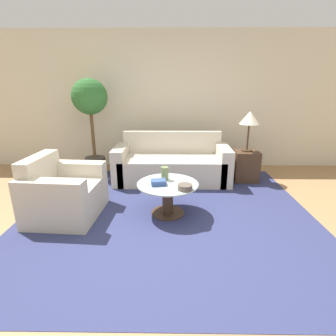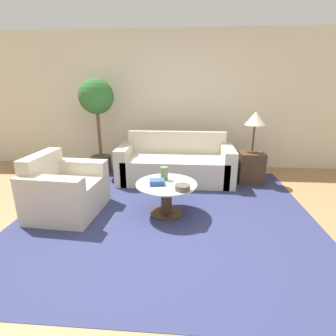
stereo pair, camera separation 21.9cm
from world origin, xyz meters
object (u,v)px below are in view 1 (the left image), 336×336
object	(u,v)px
table_lamp	(250,119)
book_stack	(158,182)
potted_plant	(90,108)
bowl	(185,187)
armchair	(62,195)
coffee_table	(168,194)
vase	(165,173)
sofa_main	(172,164)

from	to	relation	value
table_lamp	book_stack	world-z (taller)	table_lamp
potted_plant	table_lamp	bearing A→B (deg)	-6.81
bowl	potted_plant	bearing A→B (deg)	131.24
armchair	table_lamp	world-z (taller)	table_lamp
coffee_table	vase	xyz separation A→B (m)	(-0.04, 0.13, 0.24)
table_lamp	bowl	distance (m)	1.98
armchair	potted_plant	size ratio (longest dim) A/B	0.56
potted_plant	armchair	bearing A→B (deg)	-88.44
coffee_table	potted_plant	distance (m)	2.34
coffee_table	table_lamp	size ratio (longest dim) A/B	1.16
armchair	coffee_table	xyz separation A→B (m)	(1.35, 0.05, -0.01)
sofa_main	bowl	xyz separation A→B (m)	(0.15, -1.54, 0.18)
vase	bowl	xyz separation A→B (m)	(0.25, -0.34, -0.05)
armchair	potted_plant	distance (m)	1.92
potted_plant	coffee_table	bearing A→B (deg)	-49.27
table_lamp	vase	size ratio (longest dim) A/B	3.86
sofa_main	armchair	xyz separation A→B (m)	(-1.41, -1.38, 0.00)
table_lamp	book_stack	distance (m)	2.08
table_lamp	vase	distance (m)	1.90
coffee_table	table_lamp	world-z (taller)	table_lamp
book_stack	table_lamp	bearing A→B (deg)	32.72
potted_plant	vase	size ratio (longest dim) A/B	9.87
sofa_main	potted_plant	bearing A→B (deg)	168.49
table_lamp	coffee_table	bearing A→B (deg)	-136.06
bowl	coffee_table	bearing A→B (deg)	134.94
sofa_main	bowl	bearing A→B (deg)	-84.27
armchair	book_stack	xyz separation A→B (m)	(1.24, -0.00, 0.18)
armchair	book_stack	bearing A→B (deg)	-86.31
vase	book_stack	distance (m)	0.21
bowl	armchair	bearing A→B (deg)	174.26
sofa_main	potted_plant	xyz separation A→B (m)	(-1.45, 0.30, 0.94)
coffee_table	vase	distance (m)	0.27
armchair	table_lamp	xyz separation A→B (m)	(2.70, 1.35, 0.79)
coffee_table	bowl	bearing A→B (deg)	-45.06
table_lamp	sofa_main	bearing A→B (deg)	178.60
sofa_main	vase	bearing A→B (deg)	-94.57
coffee_table	bowl	world-z (taller)	bowl
potted_plant	sofa_main	bearing A→B (deg)	-11.51
coffee_table	table_lamp	xyz separation A→B (m)	(1.35, 1.30, 0.80)
sofa_main	coffee_table	distance (m)	1.33
table_lamp	potted_plant	bearing A→B (deg)	173.19
table_lamp	potted_plant	distance (m)	2.77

